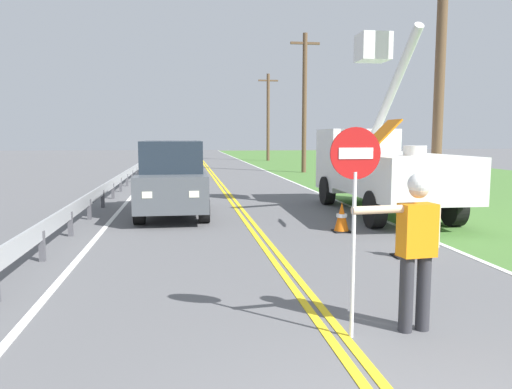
# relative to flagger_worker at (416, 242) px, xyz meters

# --- Properties ---
(grass_verge_right) EXTENTS (16.00, 110.00, 0.01)m
(grass_verge_right) POSITION_rel_flagger_worker_xyz_m (10.67, 17.19, -1.04)
(grass_verge_right) COLOR #477533
(grass_verge_right) RESTS_ON ground
(centerline_yellow_left) EXTENTS (0.11, 110.00, 0.01)m
(centerline_yellow_left) POSITION_rel_flagger_worker_xyz_m (-1.02, 17.19, -1.04)
(centerline_yellow_left) COLOR yellow
(centerline_yellow_left) RESTS_ON ground
(centerline_yellow_right) EXTENTS (0.11, 110.00, 0.01)m
(centerline_yellow_right) POSITION_rel_flagger_worker_xyz_m (-0.84, 17.19, -1.04)
(centerline_yellow_right) COLOR yellow
(centerline_yellow_right) RESTS_ON ground
(edge_line_right) EXTENTS (0.12, 110.00, 0.01)m
(edge_line_right) POSITION_rel_flagger_worker_xyz_m (2.67, 17.19, -1.04)
(edge_line_right) COLOR silver
(edge_line_right) RESTS_ON ground
(edge_line_left) EXTENTS (0.12, 110.00, 0.01)m
(edge_line_left) POSITION_rel_flagger_worker_xyz_m (-4.53, 17.19, -1.04)
(edge_line_left) COLOR silver
(edge_line_left) RESTS_ON ground
(flagger_worker) EXTENTS (1.08, 0.28, 1.83)m
(flagger_worker) POSITION_rel_flagger_worker_xyz_m (0.00, 0.00, 0.00)
(flagger_worker) COLOR #2D2D33
(flagger_worker) RESTS_ON ground
(stop_sign_paddle) EXTENTS (0.56, 0.04, 2.33)m
(stop_sign_paddle) POSITION_rel_flagger_worker_xyz_m (-0.76, -0.08, 0.66)
(stop_sign_paddle) COLOR silver
(stop_sign_paddle) RESTS_ON ground
(utility_bucket_truck) EXTENTS (2.75, 6.84, 5.27)m
(utility_bucket_truck) POSITION_rel_flagger_worker_xyz_m (3.07, 8.80, 0.36)
(utility_bucket_truck) COLOR white
(utility_bucket_truck) RESTS_ON ground
(oncoming_suv_nearest) EXTENTS (1.92, 4.61, 2.10)m
(oncoming_suv_nearest) POSITION_rel_flagger_worker_xyz_m (-2.90, 9.03, 0.01)
(oncoming_suv_nearest) COLOR #4C5156
(oncoming_suv_nearest) RESTS_ON ground
(utility_pole_near) EXTENTS (1.80, 0.28, 8.33)m
(utility_pole_near) POSITION_rel_flagger_worker_xyz_m (4.39, 7.85, 3.30)
(utility_pole_near) COLOR brown
(utility_pole_near) RESTS_ON ground
(utility_pole_mid) EXTENTS (1.80, 0.28, 8.39)m
(utility_pole_mid) POSITION_rel_flagger_worker_xyz_m (4.77, 24.91, 3.33)
(utility_pole_mid) COLOR brown
(utility_pole_mid) RESTS_ON ground
(utility_pole_far) EXTENTS (1.80, 0.28, 7.81)m
(utility_pole_far) POSITION_rel_flagger_worker_xyz_m (5.08, 39.94, 3.04)
(utility_pole_far) COLOR brown
(utility_pole_far) RESTS_ON ground
(traffic_cone_lead) EXTENTS (0.40, 0.40, 0.70)m
(traffic_cone_lead) POSITION_rel_flagger_worker_xyz_m (1.45, 3.37, -0.71)
(traffic_cone_lead) COLOR orange
(traffic_cone_lead) RESTS_ON ground
(traffic_cone_mid) EXTENTS (0.40, 0.40, 0.70)m
(traffic_cone_mid) POSITION_rel_flagger_worker_xyz_m (1.06, 5.91, -0.71)
(traffic_cone_mid) COLOR orange
(traffic_cone_mid) RESTS_ON ground
(guardrail_left_shoulder) EXTENTS (0.10, 32.00, 0.71)m
(guardrail_left_shoulder) POSITION_rel_flagger_worker_xyz_m (-5.13, 12.00, -0.53)
(guardrail_left_shoulder) COLOR #9EA0A3
(guardrail_left_shoulder) RESTS_ON ground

